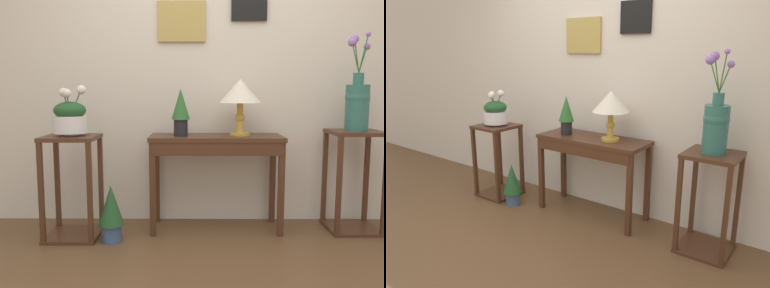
# 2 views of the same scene
# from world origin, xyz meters

# --- Properties ---
(ground_plane) EXTENTS (12.00, 12.00, 0.01)m
(ground_plane) POSITION_xyz_m (0.00, 0.00, -0.00)
(ground_plane) COLOR brown
(back_wall_with_art) EXTENTS (9.00, 0.13, 2.80)m
(back_wall_with_art) POSITION_xyz_m (-0.00, 1.58, 1.40)
(back_wall_with_art) COLOR beige
(back_wall_with_art) RESTS_ON ground
(console_table) EXTENTS (1.06, 0.42, 0.78)m
(console_table) POSITION_xyz_m (0.05, 1.25, 0.66)
(console_table) COLOR #472819
(console_table) RESTS_ON ground
(table_lamp) EXTENTS (0.33, 0.33, 0.45)m
(table_lamp) POSITION_xyz_m (0.24, 1.28, 1.11)
(table_lamp) COLOR gold
(table_lamp) RESTS_ON console_table
(potted_plant_on_console) EXTENTS (0.15, 0.15, 0.38)m
(potted_plant_on_console) POSITION_xyz_m (-0.23, 1.24, 0.98)
(potted_plant_on_console) COLOR black
(potted_plant_on_console) RESTS_ON console_table
(pedestal_stand_left) EXTENTS (0.40, 0.40, 0.79)m
(pedestal_stand_left) POSITION_xyz_m (-1.06, 1.08, 0.40)
(pedestal_stand_left) COLOR #472819
(pedestal_stand_left) RESTS_ON ground
(planter_bowl_wide_left) EXTENTS (0.25, 0.25, 0.38)m
(planter_bowl_wide_left) POSITION_xyz_m (-1.06, 1.08, 0.94)
(planter_bowl_wide_left) COLOR silver
(planter_bowl_wide_left) RESTS_ON pedestal_stand_left
(pedestal_stand_right) EXTENTS (0.40, 0.40, 0.82)m
(pedestal_stand_right) POSITION_xyz_m (1.16, 1.25, 0.41)
(pedestal_stand_right) COLOR #472819
(pedestal_stand_right) RESTS_ON ground
(flower_vase_tall_right) EXTENTS (0.20, 0.19, 0.76)m
(flower_vase_tall_right) POSITION_xyz_m (1.16, 1.25, 1.05)
(flower_vase_tall_right) COLOR #2D665B
(flower_vase_tall_right) RESTS_ON pedestal_stand_right
(potted_plant_floor) EXTENTS (0.19, 0.19, 0.43)m
(potted_plant_floor) POSITION_xyz_m (-0.75, 0.97, 0.24)
(potted_plant_floor) COLOR #3D5684
(potted_plant_floor) RESTS_ON ground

